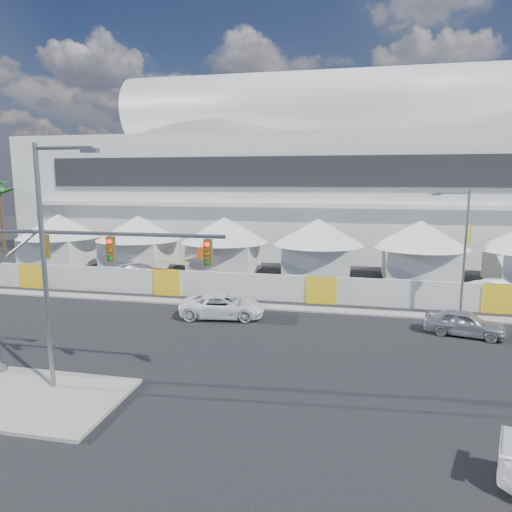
% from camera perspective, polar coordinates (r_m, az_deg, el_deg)
% --- Properties ---
extents(ground, '(160.00, 160.00, 0.00)m').
position_cam_1_polar(ground, '(21.86, -10.99, -14.89)').
color(ground, black).
rests_on(ground, ground).
extents(median_island, '(10.00, 5.00, 0.15)m').
position_cam_1_polar(median_island, '(22.52, -28.91, -15.00)').
color(median_island, gray).
rests_on(median_island, ground).
extents(stadium, '(80.00, 24.80, 21.98)m').
position_cam_1_polar(stadium, '(59.79, 12.74, 9.77)').
color(stadium, silver).
rests_on(stadium, ground).
extents(tent_row, '(53.40, 8.40, 5.40)m').
position_cam_1_polar(tent_row, '(43.33, 1.82, 1.81)').
color(tent_row, silver).
rests_on(tent_row, ground).
extents(hoarding_fence, '(70.00, 0.25, 2.00)m').
position_cam_1_polar(hoarding_fence, '(33.80, 8.21, -4.21)').
color(hoarding_fence, silver).
rests_on(hoarding_fence, ground).
extents(palm_cluster, '(10.60, 10.60, 8.55)m').
position_cam_1_polar(palm_cluster, '(63.26, -29.28, 6.44)').
color(palm_cluster, '#47331E').
rests_on(palm_cluster, ground).
extents(sedan_silver, '(2.74, 4.67, 1.49)m').
position_cam_1_polar(sedan_silver, '(29.40, 24.58, -7.61)').
color(sedan_silver, '#ACABB0').
rests_on(sedan_silver, ground).
extents(pickup_curb, '(3.36, 5.87, 1.54)m').
position_cam_1_polar(pickup_curb, '(30.22, -4.23, -6.24)').
color(pickup_curb, white).
rests_on(pickup_curb, ground).
extents(lot_car_a, '(3.93, 4.34, 1.44)m').
position_cam_1_polar(lot_car_a, '(39.16, 28.06, -3.78)').
color(lot_car_a, white).
rests_on(lot_car_a, ground).
extents(lot_car_c, '(3.59, 5.20, 1.40)m').
position_cam_1_polar(lot_car_c, '(42.51, -14.02, -1.97)').
color(lot_car_c, '#A5A5AA').
rests_on(lot_car_c, ground).
extents(traffic_mast, '(11.43, 0.73, 7.53)m').
position_cam_1_polar(traffic_mast, '(22.39, -25.64, -3.19)').
color(traffic_mast, slate).
rests_on(traffic_mast, median_island).
extents(streetlight_median, '(2.84, 0.29, 10.28)m').
position_cam_1_polar(streetlight_median, '(20.54, -24.48, 0.48)').
color(streetlight_median, slate).
rests_on(streetlight_median, median_island).
extents(streetlight_curb, '(2.47, 0.56, 8.33)m').
position_cam_1_polar(streetlight_curb, '(31.83, 24.36, 1.22)').
color(streetlight_curb, slate).
rests_on(streetlight_curb, ground).
extents(boom_lift, '(6.78, 2.20, 3.36)m').
position_cam_1_polar(boom_lift, '(41.22, -10.91, -1.93)').
color(boom_lift, '#CC5013').
rests_on(boom_lift, ground).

